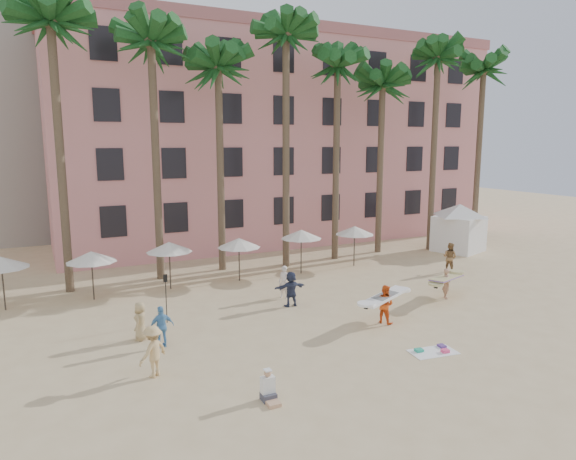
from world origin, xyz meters
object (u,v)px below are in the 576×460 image
at_px(pink_hotel, 269,142).
at_px(carrier_yellow, 447,281).
at_px(cabana, 459,223).
at_px(carrier_white, 385,303).

xyz_separation_m(pink_hotel, carrier_yellow, (0.34, -21.43, -7.09)).
height_order(pink_hotel, cabana, pink_hotel).
distance_m(cabana, carrier_yellow, 12.56).
bearing_deg(pink_hotel, cabana, -53.66).
xyz_separation_m(cabana, carrier_yellow, (-9.15, -8.53, -1.15)).
xyz_separation_m(carrier_yellow, carrier_white, (-5.06, -1.55, 0.02)).
relative_size(pink_hotel, carrier_yellow, 11.57).
xyz_separation_m(pink_hotel, carrier_white, (-4.72, -22.98, -7.07)).
distance_m(cabana, carrier_white, 17.46).
distance_m(carrier_yellow, carrier_white, 5.29).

